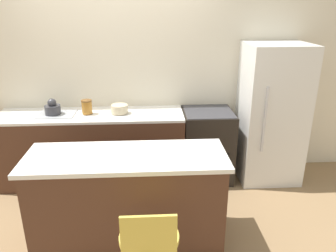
# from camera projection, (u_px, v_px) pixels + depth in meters

# --- Properties ---
(ground_plane) EXTENTS (14.00, 14.00, 0.00)m
(ground_plane) POSITION_uv_depth(u_px,v_px,m) (120.00, 192.00, 4.00)
(ground_plane) COLOR #8E704C
(wall_back) EXTENTS (8.00, 0.06, 2.60)m
(wall_back) POSITION_uv_depth(u_px,v_px,m) (118.00, 75.00, 4.15)
(wall_back) COLOR beige
(wall_back) RESTS_ON ground_plane
(back_counter) EXTENTS (2.26, 0.60, 0.91)m
(back_counter) POSITION_uv_depth(u_px,v_px,m) (93.00, 148.00, 4.12)
(back_counter) COLOR #4C2D1E
(back_counter) RESTS_ON ground_plane
(kitchen_island) EXTENTS (1.79, 0.64, 0.90)m
(kitchen_island) POSITION_uv_depth(u_px,v_px,m) (128.00, 198.00, 3.05)
(kitchen_island) COLOR #4C2D1E
(kitchen_island) RESTS_ON ground_plane
(oven_range) EXTENTS (0.62, 0.61, 0.91)m
(oven_range) POSITION_uv_depth(u_px,v_px,m) (207.00, 145.00, 4.20)
(oven_range) COLOR black
(oven_range) RESTS_ON ground_plane
(refrigerator) EXTENTS (0.74, 0.68, 1.72)m
(refrigerator) POSITION_uv_depth(u_px,v_px,m) (271.00, 114.00, 4.07)
(refrigerator) COLOR silver
(refrigerator) RESTS_ON ground_plane
(kettle) EXTENTS (0.19, 0.19, 0.19)m
(kettle) POSITION_uv_depth(u_px,v_px,m) (53.00, 108.00, 3.91)
(kettle) COLOR #333338
(kettle) RESTS_ON back_counter
(mixing_bowl) EXTENTS (0.20, 0.20, 0.10)m
(mixing_bowl) POSITION_uv_depth(u_px,v_px,m) (119.00, 109.00, 3.96)
(mixing_bowl) COLOR #C1B28E
(mixing_bowl) RESTS_ON back_counter
(canister_jar) EXTENTS (0.13, 0.13, 0.17)m
(canister_jar) POSITION_uv_depth(u_px,v_px,m) (87.00, 107.00, 3.93)
(canister_jar) COLOR #9E6623
(canister_jar) RESTS_ON back_counter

